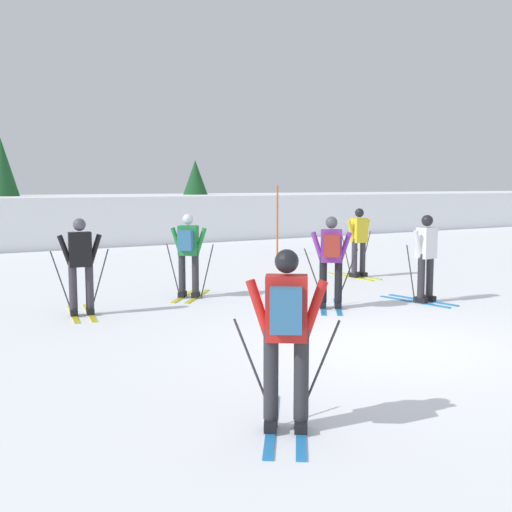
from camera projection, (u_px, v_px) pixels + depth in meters
The scene contains 11 objects.
ground_plane at pixel (389, 345), 8.94m from camera, with size 120.00×120.00×0.00m, color white.
far_snow_ridge at pixel (60, 219), 25.33m from camera, with size 80.00×7.23×1.83m, color white.
skier_black at pixel (81, 264), 10.87m from camera, with size 0.99×1.64×1.71m.
skier_purple at pixel (331, 258), 11.45m from camera, with size 1.22×1.52×1.71m.
skier_white at pixel (426, 256), 12.09m from camera, with size 0.99×1.64×1.71m.
skier_yellow at pixel (359, 241), 15.38m from camera, with size 1.00×1.62×1.71m.
skier_green at pixel (188, 251), 12.56m from camera, with size 1.33×1.45×1.71m.
skier_red at pixel (286, 332), 5.70m from camera, with size 1.21×1.53×1.71m.
trail_marker_pole at pixel (277, 220), 20.16m from camera, with size 0.06×0.06×2.27m, color #C65614.
conifer_far_left at pixel (195, 188), 28.56m from camera, with size 1.79×1.79×3.40m.
conifer_far_right at pixel (2, 181), 24.54m from camera, with size 1.89×1.89×4.11m.
Camera 1 is at (-6.11, -6.54, 2.29)m, focal length 43.87 mm.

